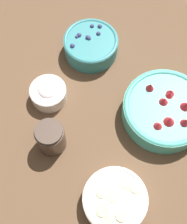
{
  "coord_description": "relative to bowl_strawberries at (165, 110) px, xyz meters",
  "views": [
    {
      "loc": [
        0.34,
        0.19,
        0.81
      ],
      "look_at": [
        0.08,
        -0.05,
        0.04
      ],
      "focal_mm": 50.0,
      "sensor_mm": 36.0,
      "label": 1
    }
  ],
  "objects": [
    {
      "name": "jar_chocolate",
      "position": [
        0.27,
        -0.17,
        0.01
      ],
      "size": [
        0.08,
        0.08,
        0.09
      ],
      "color": "#4C3D33",
      "rests_on": "ground_plane"
    },
    {
      "name": "bowl_strawberries",
      "position": [
        0.0,
        0.0,
        0.0
      ],
      "size": [
        0.23,
        0.23,
        0.08
      ],
      "color": "#47AD9E",
      "rests_on": "ground_plane"
    },
    {
      "name": "ground_plane",
      "position": [
        0.06,
        -0.09,
        -0.04
      ],
      "size": [
        4.0,
        4.0,
        0.0
      ],
      "primitive_type": "plane",
      "color": "brown"
    },
    {
      "name": "bowl_bananas",
      "position": [
        0.28,
        0.05,
        -0.01
      ],
      "size": [
        0.16,
        0.16,
        0.05
      ],
      "color": "white",
      "rests_on": "ground_plane"
    },
    {
      "name": "bowl_cream",
      "position": [
        0.18,
        -0.28,
        -0.01
      ],
      "size": [
        0.1,
        0.1,
        0.06
      ],
      "color": "white",
      "rests_on": "ground_plane"
    },
    {
      "name": "bowl_blueberries",
      "position": [
        -0.03,
        -0.3,
        -0.0
      ],
      "size": [
        0.17,
        0.17,
        0.07
      ],
      "color": "teal",
      "rests_on": "ground_plane"
    }
  ]
}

